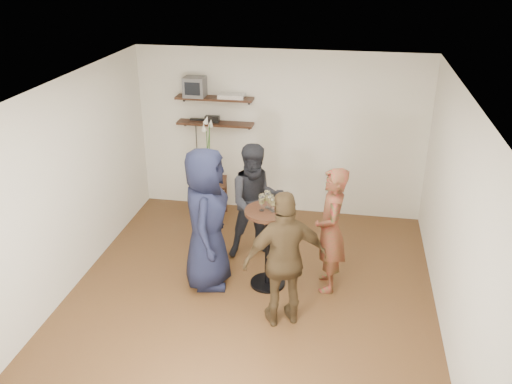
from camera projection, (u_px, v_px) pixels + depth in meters
The scene contains 18 objects.
room at pixel (250, 201), 6.20m from camera, with size 4.58×5.08×2.68m.
shelf_upper at pixel (214, 98), 8.26m from camera, with size 1.20×0.25×0.04m, color black.
shelf_lower at pixel (215, 123), 8.43m from camera, with size 1.20×0.25×0.04m, color black.
crt_monitor at pixel (195, 87), 8.24m from camera, with size 0.32×0.30×0.30m, color #59595B.
dvd_deck at pixel (232, 96), 8.20m from camera, with size 0.40×0.24×0.06m, color silver.
radio at pixel (212, 119), 8.41m from camera, with size 0.22×0.10×0.10m, color black.
power_strip at pixel (199, 120), 8.50m from camera, with size 0.30×0.05×0.03m, color black.
side_table at pixel (210, 187), 8.52m from camera, with size 0.59×0.59×0.61m.
vase_lilies at pixel (209, 161), 8.33m from camera, with size 0.20×0.21×1.08m.
drinks_table at pixel (268, 238), 6.69m from camera, with size 0.58×0.58×1.06m.
wine_glass_fl at pixel (262, 200), 6.47m from camera, with size 0.07×0.07×0.21m.
wine_glass_fr at pixel (273, 202), 6.45m from camera, with size 0.06×0.06×0.19m.
wine_glass_bl at pixel (267, 197), 6.54m from camera, with size 0.07×0.07×0.22m.
wine_glass_br at pixel (271, 200), 6.49m from camera, with size 0.07×0.07×0.20m.
person_plaid at pixel (331, 230), 6.59m from camera, with size 0.59×0.39×1.62m, color #B41424.
person_dark at pixel (256, 202), 7.32m from camera, with size 0.79×0.62×1.63m, color black.
person_navy at pixel (206, 219), 6.63m from camera, with size 0.90×0.58×1.83m, color black.
person_brown at pixel (285, 260), 5.96m from camera, with size 0.96×0.40×1.63m, color #42311C.
Camera 1 is at (1.06, -5.50, 3.96)m, focal length 38.00 mm.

